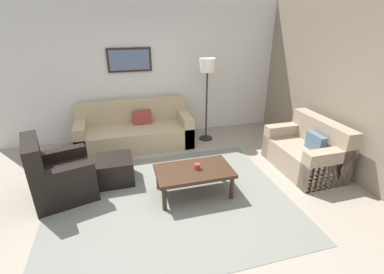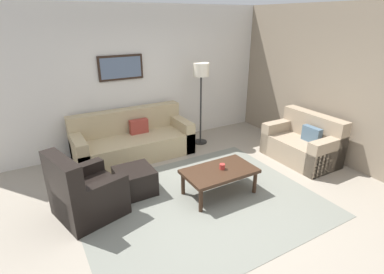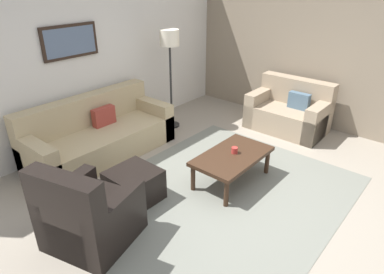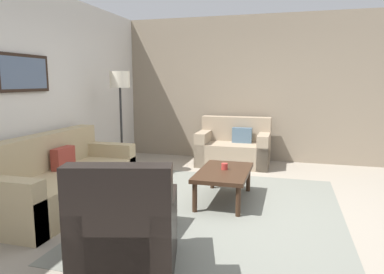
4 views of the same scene
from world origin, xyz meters
The scene contains 12 objects.
ground_plane centered at (0.00, 0.00, 0.00)m, with size 8.00×8.00×0.00m, color gray.
rear_partition centered at (0.00, 2.60, 1.40)m, with size 6.00×0.12×2.80m, color silver.
stone_feature_panel centered at (3.00, 0.00, 1.40)m, with size 0.12×5.20×2.80m, color gray.
area_rug centered at (0.00, 0.00, 0.00)m, with size 3.38×2.73×0.01m, color slate.
couch_main centered at (-0.29, 2.09, 0.30)m, with size 2.22×0.93×0.88m.
couch_loveseat centered at (2.48, 0.27, 0.30)m, with size 0.82×1.31×0.88m.
armchair_leather centered at (-1.52, 0.53, 0.31)m, with size 0.98×0.98×0.95m.
ottoman centered at (-0.72, 0.75, 0.20)m, with size 0.56×0.56×0.40m, color black.
coffee_table centered at (0.39, 0.07, 0.36)m, with size 1.10×0.64×0.41m.
cup centered at (0.43, 0.08, 0.45)m, with size 0.08×0.08×0.08m, color #B2332D.
lamp_standing centered at (1.19, 1.94, 1.41)m, with size 0.32×0.32×1.71m.
framed_artwork centered at (-0.26, 2.51, 1.65)m, with size 0.87×0.04×0.47m.
Camera 1 is at (-0.55, -3.15, 2.39)m, focal length 25.15 mm.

